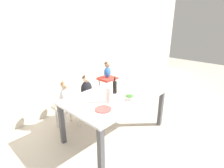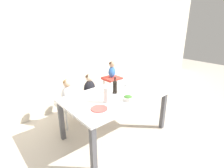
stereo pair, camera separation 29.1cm
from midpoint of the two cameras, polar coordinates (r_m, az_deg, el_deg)
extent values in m
plane|color=#BCB2A3|center=(3.30, 3.54, -15.62)|extent=(14.00, 14.00, 0.00)
cube|color=beige|center=(3.89, -11.51, 11.27)|extent=(10.00, 0.06, 2.70)
cube|color=silver|center=(2.94, 3.84, -4.07)|extent=(1.69, 1.03, 0.03)
cube|color=#4C4C51|center=(2.41, -2.45, -20.82)|extent=(0.07, 0.07, 0.71)
cube|color=#4C4C51|center=(3.42, 18.71, -8.37)|extent=(0.07, 0.07, 0.71)
cube|color=#4C4C51|center=(3.04, -13.49, -11.68)|extent=(0.07, 0.07, 0.71)
cube|color=#4C4C51|center=(3.89, 7.22, -3.81)|extent=(0.07, 0.07, 0.71)
cylinder|color=silver|center=(3.31, -12.17, -11.79)|extent=(0.04, 0.04, 0.40)
cylinder|color=silver|center=(3.44, -7.72, -10.17)|extent=(0.04, 0.04, 0.40)
cylinder|color=silver|center=(3.55, -14.61, -9.69)|extent=(0.04, 0.04, 0.40)
cylinder|color=silver|center=(3.67, -10.37, -8.28)|extent=(0.04, 0.04, 0.40)
cube|color=silver|center=(3.38, -11.48, -6.63)|extent=(0.42, 0.40, 0.05)
cylinder|color=silver|center=(3.52, -5.33, -9.28)|extent=(0.04, 0.04, 0.40)
cylinder|color=silver|center=(3.68, -1.49, -7.78)|extent=(0.04, 0.04, 0.40)
cylinder|color=silver|center=(3.74, -8.07, -7.49)|extent=(0.04, 0.04, 0.40)
cylinder|color=silver|center=(3.90, -4.34, -6.18)|extent=(0.04, 0.04, 0.40)
cube|color=silver|center=(3.61, -4.91, -4.47)|extent=(0.42, 0.40, 0.05)
cylinder|color=silver|center=(3.82, 1.97, -4.31)|extent=(0.04, 0.04, 0.69)
cylinder|color=silver|center=(3.99, 4.69, -3.28)|extent=(0.04, 0.04, 0.69)
cylinder|color=silver|center=(4.00, -0.53, -3.15)|extent=(0.04, 0.04, 0.69)
cylinder|color=silver|center=(4.16, 2.17, -2.22)|extent=(0.04, 0.04, 0.69)
cube|color=red|center=(3.86, 2.14, 1.80)|extent=(0.35, 0.34, 0.05)
ellipsoid|color=silver|center=(3.30, -11.72, -3.53)|extent=(0.25, 0.18, 0.35)
sphere|color=#D6AD89|center=(3.21, -12.01, 0.18)|extent=(0.14, 0.14, 0.14)
ellipsoid|color=olive|center=(3.21, -12.11, 0.57)|extent=(0.14, 0.13, 0.10)
ellipsoid|color=black|center=(3.53, -5.01, -1.53)|extent=(0.25, 0.18, 0.35)
sphere|color=beige|center=(3.45, -5.13, 1.97)|extent=(0.14, 0.14, 0.14)
ellipsoid|color=#473323|center=(3.45, -5.22, 2.33)|extent=(0.14, 0.13, 0.10)
ellipsoid|color=#3366B2|center=(3.81, 2.17, 3.90)|extent=(0.17, 0.13, 0.24)
sphere|color=tan|center=(3.77, 2.21, 6.37)|extent=(0.13, 0.13, 0.13)
ellipsoid|color=#473323|center=(3.77, 2.13, 6.67)|extent=(0.12, 0.12, 0.09)
cylinder|color=black|center=(2.97, 3.77, -1.16)|extent=(0.07, 0.07, 0.21)
cylinder|color=black|center=(2.92, 3.83, 1.47)|extent=(0.03, 0.03, 0.08)
cylinder|color=black|center=(2.91, 3.84, 2.00)|extent=(0.03, 0.03, 0.02)
cylinder|color=white|center=(2.64, 1.49, -3.63)|extent=(0.11, 0.11, 0.24)
cylinder|color=white|center=(3.08, 7.30, -2.63)|extent=(0.06, 0.06, 0.00)
cylinder|color=white|center=(3.06, 7.33, -1.91)|extent=(0.01, 0.01, 0.08)
ellipsoid|color=white|center=(3.03, 7.40, -0.52)|extent=(0.08, 0.08, 0.08)
cylinder|color=silver|center=(2.77, 8.25, -4.77)|extent=(0.15, 0.15, 0.06)
ellipsoid|color=#3D752D|center=(2.75, 8.29, -4.21)|extent=(0.13, 0.13, 0.04)
cylinder|color=#D14C47|center=(2.49, -0.83, -8.12)|extent=(0.24, 0.24, 0.01)
cylinder|color=silver|center=(2.88, -6.19, -4.12)|extent=(0.24, 0.24, 0.01)
cylinder|color=silver|center=(3.39, 7.48, -0.33)|extent=(0.24, 0.24, 0.01)
cylinder|color=silver|center=(3.08, 13.60, -2.96)|extent=(0.24, 0.24, 0.01)
camera|label=1|loc=(0.15, -87.14, 1.06)|focal=28.00mm
camera|label=2|loc=(0.15, 92.86, -1.06)|focal=28.00mm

